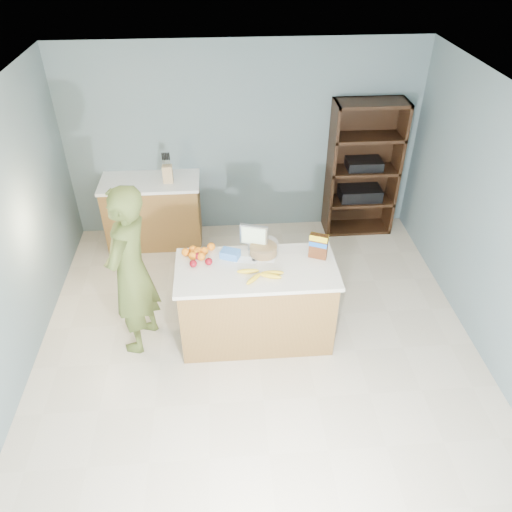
{
  "coord_description": "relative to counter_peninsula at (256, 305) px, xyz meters",
  "views": [
    {
      "loc": [
        -0.29,
        -3.5,
        3.79
      ],
      "look_at": [
        0.0,
        0.35,
        1.0
      ],
      "focal_mm": 35.0,
      "sensor_mm": 36.0,
      "label": 1
    }
  ],
  "objects": [
    {
      "name": "salad_bowl",
      "position": [
        0.09,
        0.22,
        0.54
      ],
      "size": [
        0.3,
        0.3,
        0.13
      ],
      "color": "#267219",
      "rests_on": "counter_peninsula"
    },
    {
      "name": "knife_block",
      "position": [
        -0.96,
        1.84,
        0.6
      ],
      "size": [
        0.12,
        0.1,
        0.31
      ],
      "color": "tan",
      "rests_on": "back_cabinet"
    },
    {
      "name": "envelopes",
      "position": [
        -0.01,
        0.13,
        0.49
      ],
      "size": [
        0.42,
        0.16,
        0.0
      ],
      "color": "white",
      "rests_on": "counter_peninsula"
    },
    {
      "name": "cereal_box",
      "position": [
        0.61,
        0.12,
        0.64
      ],
      "size": [
        0.19,
        0.13,
        0.26
      ],
      "color": "#592B14",
      "rests_on": "counter_peninsula"
    },
    {
      "name": "walls",
      "position": [
        0.0,
        -0.3,
        1.24
      ],
      "size": [
        4.52,
        5.02,
        2.51
      ],
      "color": "slate",
      "rests_on": "ground"
    },
    {
      "name": "floor",
      "position": [
        0.0,
        -0.3,
        -0.42
      ],
      "size": [
        4.5,
        5.0,
        0.02
      ],
      "primitive_type": "cube",
      "color": "beige",
      "rests_on": "ground"
    },
    {
      "name": "tv",
      "position": [
        -0.0,
        0.3,
        0.64
      ],
      "size": [
        0.28,
        0.12,
        0.28
      ],
      "color": "silver",
      "rests_on": "counter_peninsula"
    },
    {
      "name": "back_cabinet",
      "position": [
        -1.2,
        1.9,
        0.04
      ],
      "size": [
        1.24,
        0.62,
        0.9
      ],
      "color": "brown",
      "rests_on": "ground"
    },
    {
      "name": "apples",
      "position": [
        -0.54,
        0.1,
        0.52
      ],
      "size": [
        0.22,
        0.19,
        0.07
      ],
      "color": "maroon",
      "rests_on": "counter_peninsula"
    },
    {
      "name": "oranges",
      "position": [
        -0.56,
        0.24,
        0.53
      ],
      "size": [
        0.33,
        0.24,
        0.08
      ],
      "color": "orange",
      "rests_on": "counter_peninsula"
    },
    {
      "name": "counter_peninsula",
      "position": [
        0.0,
        0.0,
        0.0
      ],
      "size": [
        1.56,
        0.76,
        0.9
      ],
      "color": "brown",
      "rests_on": "ground"
    },
    {
      "name": "person",
      "position": [
        -1.19,
        0.02,
        0.49
      ],
      "size": [
        0.61,
        0.76,
        1.8
      ],
      "primitive_type": "imported",
      "rotation": [
        0.0,
        0.0,
        -1.88
      ],
      "color": "#485423",
      "rests_on": "ground"
    },
    {
      "name": "bananas",
      "position": [
        0.03,
        -0.14,
        0.51
      ],
      "size": [
        0.44,
        0.24,
        0.05
      ],
      "color": "yellow",
      "rests_on": "counter_peninsula"
    },
    {
      "name": "blue_carton",
      "position": [
        -0.24,
        0.18,
        0.52
      ],
      "size": [
        0.21,
        0.18,
        0.08
      ],
      "primitive_type": "cube",
      "rotation": [
        0.0,
        0.0,
        -0.39
      ],
      "color": "blue",
      "rests_on": "counter_peninsula"
    },
    {
      "name": "shelving_unit",
      "position": [
        1.55,
        2.05,
        0.45
      ],
      "size": [
        0.9,
        0.4,
        1.8
      ],
      "color": "black",
      "rests_on": "ground"
    }
  ]
}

